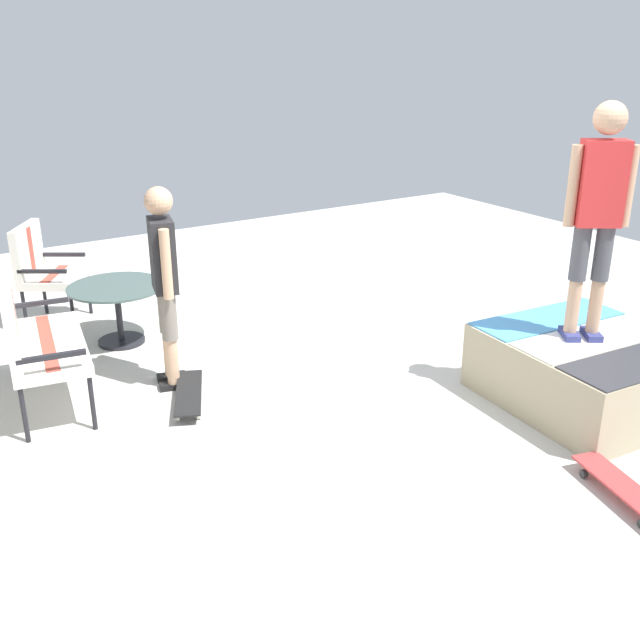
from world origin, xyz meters
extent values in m
cube|color=beige|center=(0.00, 0.00, -0.05)|extent=(12.00, 12.00, 0.10)
cube|color=tan|center=(-1.06, -1.28, 0.27)|extent=(1.54, 1.46, 0.54)
cube|color=silver|center=(-1.06, -1.28, 0.55)|extent=(0.56, 1.35, 0.01)
cube|color=#4C99D8|center=(-0.58, -1.31, 0.55)|extent=(0.56, 1.35, 0.01)
cylinder|color=#B2B2B7|center=(-1.02, -0.63, 0.52)|extent=(1.39, 0.15, 0.05)
cylinder|color=black|center=(0.59, 2.18, 0.22)|extent=(0.04, 0.04, 0.44)
cylinder|color=black|center=(1.75, 2.00, 0.22)|extent=(0.04, 0.04, 0.44)
cylinder|color=black|center=(0.66, 2.64, 0.22)|extent=(0.04, 0.04, 0.44)
cylinder|color=black|center=(1.82, 2.46, 0.22)|extent=(0.04, 0.04, 0.44)
cube|color=silver|center=(1.20, 2.32, 0.48)|extent=(1.32, 0.74, 0.08)
cube|color=#B74738|center=(1.20, 2.32, 0.52)|extent=(1.21, 0.29, 0.00)
cube|color=silver|center=(1.24, 2.55, 0.77)|extent=(1.25, 0.27, 0.50)
cube|color=#B74738|center=(1.24, 2.55, 0.77)|extent=(0.11, 0.10, 0.46)
cube|color=black|center=(0.61, 2.41, 0.64)|extent=(0.11, 0.47, 0.04)
cube|color=black|center=(1.80, 2.23, 0.64)|extent=(0.11, 0.47, 0.04)
cylinder|color=black|center=(2.61, 1.79, 0.22)|extent=(0.04, 0.04, 0.44)
cylinder|color=black|center=(3.07, 1.50, 0.22)|extent=(0.04, 0.04, 0.44)
cylinder|color=black|center=(2.87, 2.19, 0.22)|extent=(0.04, 0.04, 0.44)
cylinder|color=black|center=(3.32, 1.90, 0.22)|extent=(0.04, 0.04, 0.44)
cube|color=silver|center=(2.97, 1.84, 0.48)|extent=(0.82, 0.80, 0.08)
cube|color=#B74738|center=(2.97, 1.84, 0.52)|extent=(0.54, 0.40, 0.00)
cube|color=silver|center=(3.09, 2.04, 0.77)|extent=(0.57, 0.40, 0.50)
cube|color=#B74738|center=(3.09, 2.04, 0.77)|extent=(0.13, 0.12, 0.46)
cube|color=black|center=(2.72, 2.00, 0.64)|extent=(0.29, 0.42, 0.04)
cube|color=black|center=(3.21, 1.69, 0.64)|extent=(0.29, 0.42, 0.04)
cylinder|color=black|center=(2.12, 1.48, 0.28)|extent=(0.06, 0.06, 0.55)
cylinder|color=black|center=(2.12, 1.48, 0.01)|extent=(0.44, 0.44, 0.03)
cylinder|color=#425651|center=(2.12, 1.48, 0.56)|extent=(0.90, 0.90, 0.02)
cube|color=black|center=(0.92, 1.42, 0.03)|extent=(0.16, 0.26, 0.05)
cylinder|color=tan|center=(0.92, 1.42, 0.25)|extent=(0.10, 0.10, 0.39)
cylinder|color=slate|center=(0.92, 1.42, 0.64)|extent=(0.13, 0.13, 0.39)
cube|color=black|center=(1.09, 1.38, 0.03)|extent=(0.16, 0.26, 0.05)
cylinder|color=tan|center=(1.09, 1.38, 0.25)|extent=(0.10, 0.10, 0.39)
cylinder|color=slate|center=(1.09, 1.38, 0.64)|extent=(0.13, 0.13, 0.39)
cube|color=#262628|center=(1.00, 1.40, 1.13)|extent=(0.35, 0.25, 0.58)
sphere|color=tan|center=(1.00, 1.40, 1.56)|extent=(0.22, 0.22, 0.22)
cylinder|color=tan|center=(0.81, 1.45, 1.11)|extent=(0.08, 0.08, 0.55)
cylinder|color=tan|center=(1.20, 1.35, 1.11)|extent=(0.08, 0.08, 0.55)
cube|color=navy|center=(-1.05, -1.27, 0.58)|extent=(0.26, 0.22, 0.05)
cylinder|color=tan|center=(-1.05, -1.27, 0.81)|extent=(0.10, 0.10, 0.42)
cylinder|color=#4C4C51|center=(-1.05, -1.27, 1.23)|extent=(0.13, 0.13, 0.42)
cube|color=navy|center=(-0.96, -1.13, 0.58)|extent=(0.26, 0.22, 0.05)
cylinder|color=tan|center=(-0.96, -1.13, 0.81)|extent=(0.10, 0.10, 0.42)
cylinder|color=#4C4C51|center=(-0.96, -1.13, 1.23)|extent=(0.13, 0.13, 0.42)
cube|color=red|center=(-1.00, -1.20, 1.75)|extent=(0.33, 0.37, 0.62)
sphere|color=tan|center=(-1.00, -1.20, 2.21)|extent=(0.24, 0.24, 0.24)
cylinder|color=tan|center=(-1.11, -1.36, 1.73)|extent=(0.08, 0.08, 0.59)
cylinder|color=tan|center=(-0.89, -1.03, 1.73)|extent=(0.08, 0.08, 0.59)
cube|color=black|center=(0.60, 1.42, 0.09)|extent=(0.81, 0.51, 0.02)
cylinder|color=silver|center=(0.83, 1.23, 0.03)|extent=(0.06, 0.05, 0.06)
cylinder|color=silver|center=(0.89, 1.38, 0.03)|extent=(0.06, 0.05, 0.06)
cylinder|color=silver|center=(0.32, 1.46, 0.03)|extent=(0.06, 0.05, 0.06)
cylinder|color=silver|center=(0.38, 1.61, 0.03)|extent=(0.06, 0.05, 0.06)
cube|color=#B23838|center=(-2.08, -0.38, 0.09)|extent=(0.82, 0.40, 0.02)
cylinder|color=#333333|center=(-1.83, -0.53, 0.03)|extent=(0.06, 0.04, 0.06)
cylinder|color=#333333|center=(-1.79, -0.37, 0.03)|extent=(0.06, 0.04, 0.06)
camera|label=1|loc=(-4.35, 3.32, 2.73)|focal=40.97mm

